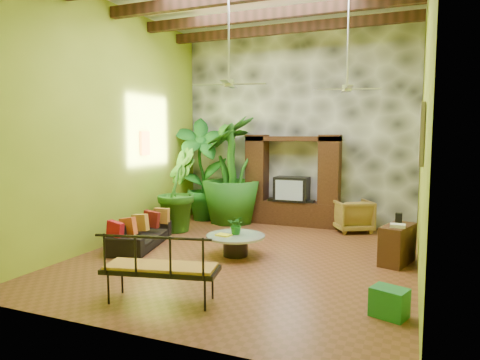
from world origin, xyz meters
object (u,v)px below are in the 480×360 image
at_px(tall_plant_c, 232,170).
at_px(coffee_table, 236,242).
at_px(ceiling_fan_back, 347,77).
at_px(iron_bench, 158,265).
at_px(tall_plant_b, 177,189).
at_px(green_bin, 389,302).
at_px(side_console, 397,244).
at_px(wicker_armchair, 352,216).
at_px(entertainment_center, 292,187).
at_px(tall_plant_a, 201,169).
at_px(sofa, 141,233).
at_px(ceiling_fan_front, 229,71).

relative_size(tall_plant_c, coffee_table, 2.47).
xyz_separation_m(ceiling_fan_back, iron_bench, (-1.89, -3.80, -2.87)).
relative_size(tall_plant_b, green_bin, 4.69).
height_order(coffee_table, side_console, side_console).
distance_m(tall_plant_b, coffee_table, 2.71).
bearing_deg(wicker_armchair, ceiling_fan_back, 62.56).
relative_size(entertainment_center, side_console, 2.75).
bearing_deg(ceiling_fan_back, side_console, -30.76).
xyz_separation_m(tall_plant_a, green_bin, (5.07, -4.64, -1.19)).
relative_size(tall_plant_b, side_console, 2.29).
bearing_deg(tall_plant_c, iron_bench, -77.10).
bearing_deg(sofa, wicker_armchair, -65.21).
distance_m(entertainment_center, ceiling_fan_back, 3.50).
bearing_deg(side_console, ceiling_fan_front, -144.06).
xyz_separation_m(coffee_table, iron_bench, (-0.07, -2.54, 0.28)).
height_order(ceiling_fan_front, ceiling_fan_back, same).
bearing_deg(ceiling_fan_front, tall_plant_c, 112.66).
xyz_separation_m(side_console, green_bin, (0.00, -2.44, -0.16)).
relative_size(ceiling_fan_back, coffee_table, 1.66).
xyz_separation_m(entertainment_center, green_bin, (2.65, -5.00, -0.78)).
relative_size(sofa, tall_plant_a, 0.68).
height_order(ceiling_fan_front, green_bin, ceiling_fan_front).
bearing_deg(entertainment_center, ceiling_fan_front, -93.24).
bearing_deg(coffee_table, green_bin, -32.16).
distance_m(coffee_table, green_bin, 3.39).
xyz_separation_m(tall_plant_b, coffee_table, (2.15, -1.47, -0.74)).
relative_size(ceiling_fan_front, ceiling_fan_back, 1.00).
height_order(ceiling_fan_back, tall_plant_c, ceiling_fan_back).
height_order(tall_plant_a, side_console, tall_plant_a).
height_order(sofa, tall_plant_c, tall_plant_c).
xyz_separation_m(tall_plant_c, green_bin, (4.17, -4.63, -1.19)).
bearing_deg(wicker_armchair, side_console, 86.24).
distance_m(ceiling_fan_back, tall_plant_c, 4.03).
relative_size(tall_plant_a, tall_plant_b, 1.39).
relative_size(ceiling_fan_front, tall_plant_a, 0.67).
height_order(ceiling_fan_front, side_console, ceiling_fan_front).
xyz_separation_m(tall_plant_c, coffee_table, (1.30, -2.83, -1.12)).
bearing_deg(coffee_table, tall_plant_b, 145.55).
relative_size(sofa, wicker_armchair, 2.23).
bearing_deg(tall_plant_b, ceiling_fan_back, -3.06).
bearing_deg(wicker_armchair, tall_plant_c, -26.22).
height_order(tall_plant_a, green_bin, tall_plant_a).
distance_m(coffee_table, side_console, 2.94).
height_order(entertainment_center, tall_plant_a, tall_plant_a).
bearing_deg(side_console, tall_plant_c, 169.37).
bearing_deg(tall_plant_a, wicker_armchair, 1.93).
bearing_deg(green_bin, iron_bench, -165.91).
distance_m(wicker_armchair, tall_plant_a, 4.10).
bearing_deg(wicker_armchair, coffee_table, 30.26).
relative_size(ceiling_fan_back, side_console, 2.13).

